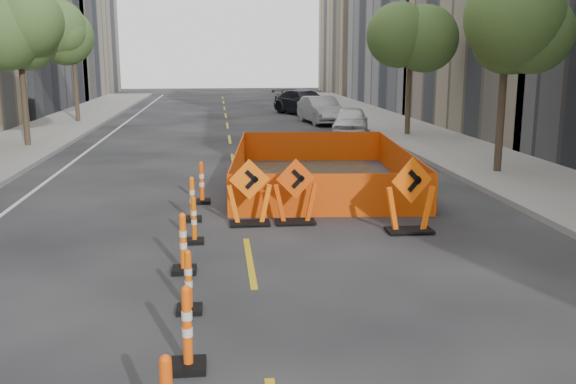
{
  "coord_description": "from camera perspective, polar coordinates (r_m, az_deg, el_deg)",
  "views": [
    {
      "loc": [
        -0.55,
        -7.5,
        3.78
      ],
      "look_at": [
        0.84,
        5.01,
        1.1
      ],
      "focal_mm": 40.0,
      "sensor_mm": 36.0,
      "label": 1
    }
  ],
  "objects": [
    {
      "name": "parked_car_near",
      "position": [
        31.1,
        5.58,
        6.28
      ],
      "size": [
        2.58,
        4.36,
        1.39
      ],
      "primitive_type": "imported",
      "rotation": [
        0.0,
        0.0,
        -0.24
      ],
      "color": "silver",
      "rests_on": "ground"
    },
    {
      "name": "ground_plane",
      "position": [
        8.42,
        -1.97,
        -14.68
      ],
      "size": [
        140.0,
        140.0,
        0.0
      ],
      "primitive_type": "plane",
      "color": "black"
    },
    {
      "name": "channelizer_5",
      "position": [
        11.5,
        -9.29,
        -4.48
      ],
      "size": [
        0.43,
        0.43,
        1.09
      ],
      "primitive_type": null,
      "color": "#FF5A0A",
      "rests_on": "ground"
    },
    {
      "name": "chevron_sign_left",
      "position": [
        14.49,
        -3.45,
        -0.02
      ],
      "size": [
        1.05,
        0.67,
        1.53
      ],
      "primitive_type": null,
      "rotation": [
        0.0,
        0.0,
        0.06
      ],
      "color": "#FF670A",
      "rests_on": "ground"
    },
    {
      "name": "tree_l_c",
      "position": [
        28.61,
        -22.81,
        12.6
      ],
      "size": [
        2.8,
        2.8,
        5.95
      ],
      "color": "#382B1E",
      "rests_on": "ground"
    },
    {
      "name": "parked_car_far",
      "position": [
        42.22,
        1.5,
        7.96
      ],
      "size": [
        4.31,
        5.88,
        1.58
      ],
      "primitive_type": "imported",
      "rotation": [
        0.0,
        0.0,
        0.44
      ],
      "color": "black",
      "rests_on": "ground"
    },
    {
      "name": "sidewalk_right",
      "position": [
        22.03,
        19.5,
        1.64
      ],
      "size": [
        4.0,
        90.0,
        0.15
      ],
      "primitive_type": "cube",
      "color": "gray",
      "rests_on": "ground"
    },
    {
      "name": "tree_r_c",
      "position": [
        30.84,
        10.86,
        13.2
      ],
      "size": [
        2.8,
        2.8,
        5.95
      ],
      "color": "#382B1E",
      "rests_on": "ground"
    },
    {
      "name": "parked_car_mid",
      "position": [
        36.7,
        2.94,
        7.29
      ],
      "size": [
        2.23,
        4.78,
        1.52
      ],
      "primitive_type": "imported",
      "rotation": [
        0.0,
        0.0,
        0.14
      ],
      "color": "gray",
      "rests_on": "ground"
    },
    {
      "name": "channelizer_3",
      "position": [
        8.05,
        -8.95,
        -11.85
      ],
      "size": [
        0.43,
        0.43,
        1.09
      ],
      "primitive_type": null,
      "color": "#F4510A",
      "rests_on": "ground"
    },
    {
      "name": "channelizer_4",
      "position": [
        9.77,
        -8.84,
        -7.83
      ],
      "size": [
        0.38,
        0.38,
        0.98
      ],
      "primitive_type": null,
      "color": "#E55609",
      "rests_on": "ground"
    },
    {
      "name": "chevron_sign_right",
      "position": [
        14.08,
        10.85,
        -0.28
      ],
      "size": [
        1.26,
        0.97,
        1.67
      ],
      "primitive_type": null,
      "rotation": [
        0.0,
        0.0,
        0.3
      ],
      "color": "#F65A0A",
      "rests_on": "ground"
    },
    {
      "name": "channelizer_6",
      "position": [
        13.28,
        -8.36,
        -2.47
      ],
      "size": [
        0.39,
        0.39,
        0.98
      ],
      "primitive_type": null,
      "color": "#DC5709",
      "rests_on": "ground"
    },
    {
      "name": "tree_r_b",
      "position": [
        21.47,
        18.86,
        13.39
      ],
      "size": [
        2.8,
        2.8,
        5.95
      ],
      "color": "#382B1E",
      "rests_on": "ground"
    },
    {
      "name": "chevron_sign_center",
      "position": [
        14.58,
        0.67,
        0.06
      ],
      "size": [
        1.11,
        0.78,
        1.52
      ],
      "primitive_type": null,
      "rotation": [
        0.0,
        0.0,
        0.18
      ],
      "color": "#DB4409",
      "rests_on": "ground"
    },
    {
      "name": "safety_fence",
      "position": [
        19.4,
        2.88,
        2.35
      ],
      "size": [
        5.69,
        8.85,
        1.05
      ],
      "primitive_type": null,
      "rotation": [
        0.0,
        0.0,
        -0.09
      ],
      "color": "red",
      "rests_on": "ground"
    },
    {
      "name": "tree_l_d",
      "position": [
        38.32,
        -18.58,
        12.53
      ],
      "size": [
        2.8,
        2.8,
        5.95
      ],
      "color": "#382B1E",
      "rests_on": "ground"
    },
    {
      "name": "bld_right_e",
      "position": [
        68.52,
        8.87,
        15.42
      ],
      "size": [
        12.0,
        14.0,
        16.0
      ],
      "primitive_type": "cube",
      "color": "tan",
      "rests_on": "ground"
    },
    {
      "name": "channelizer_8",
      "position": [
        16.83,
        -7.68,
        0.85
      ],
      "size": [
        0.43,
        0.43,
        1.1
      ],
      "primitive_type": null,
      "color": "#E74C09",
      "rests_on": "ground"
    },
    {
      "name": "channelizer_7",
      "position": [
        15.05,
        -8.51,
        -0.61
      ],
      "size": [
        0.41,
        0.41,
        1.05
      ],
      "primitive_type": null,
      "color": "#F4630A",
      "rests_on": "ground"
    }
  ]
}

